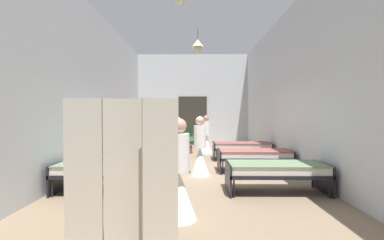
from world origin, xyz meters
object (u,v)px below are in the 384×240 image
bed_left_row_2 (143,146)px  privacy_screen (122,176)px  bed_right_row_0 (276,170)px  potted_plant (188,134)px  bed_left_row_0 (106,170)px  nurse_mid_aisle (179,183)px  bed_right_row_2 (242,146)px  bed_left_row_1 (129,155)px  nurse_near_aisle (206,140)px  nurse_far_aisle (200,154)px  bed_right_row_1 (254,155)px

bed_left_row_2 → privacy_screen: (0.95, -6.13, 0.41)m
bed_right_row_0 → bed_left_row_2: 5.05m
bed_right_row_0 → potted_plant: (-1.83, 5.22, 0.32)m
bed_left_row_0 → privacy_screen: size_ratio=1.12×
bed_left_row_2 → nurse_mid_aisle: bearing=-73.6°
bed_right_row_2 → bed_left_row_1: bearing=-150.3°
nurse_near_aisle → privacy_screen: bearing=-171.1°
bed_left_row_0 → nurse_near_aisle: nurse_near_aisle is taller
bed_left_row_1 → bed_left_row_2: same height
bed_right_row_2 → nurse_mid_aisle: nurse_mid_aisle is taller
bed_left_row_0 → bed_right_row_0: 3.33m
bed_right_row_2 → bed_left_row_0: bearing=-131.2°
nurse_near_aisle → nurse_mid_aisle: (-0.68, -6.61, 0.00)m
privacy_screen → nurse_mid_aisle: bearing=43.4°
bed_left_row_1 → privacy_screen: privacy_screen is taller
nurse_near_aisle → nurse_mid_aisle: same height
bed_right_row_2 → nurse_far_aisle: (-1.45, -2.38, 0.09)m
nurse_near_aisle → nurse_far_aisle: size_ratio=1.00×
bed_left_row_1 → bed_right_row_1: size_ratio=1.00×
bed_left_row_2 → potted_plant: size_ratio=1.55×
bed_left_row_1 → nurse_mid_aisle: 3.60m
bed_left_row_0 → bed_right_row_2: (3.33, 3.80, 0.00)m
bed_left_row_1 → potted_plant: potted_plant is taller
bed_right_row_2 → nurse_mid_aisle: size_ratio=1.28×
nurse_far_aisle → potted_plant: (-0.38, 3.80, 0.23)m
privacy_screen → potted_plant: bearing=69.7°
bed_right_row_1 → bed_left_row_2: 3.83m
bed_right_row_0 → bed_left_row_1: (-3.33, 1.90, 0.00)m
bed_right_row_2 → potted_plant: size_ratio=1.55×
nurse_near_aisle → privacy_screen: size_ratio=0.87×
potted_plant → bed_right_row_0: bearing=-70.6°
bed_right_row_1 → bed_left_row_1: bearing=180.0°
bed_right_row_0 → nurse_near_aisle: (-1.13, 5.25, 0.09)m
bed_right_row_2 → bed_right_row_0: bearing=-90.0°
bed_right_row_2 → nurse_near_aisle: bearing=128.0°
nurse_far_aisle → bed_left_row_2: bearing=-171.0°
bed_left_row_2 → nurse_near_aisle: 2.63m
bed_right_row_0 → bed_left_row_2: size_ratio=1.00×
bed_right_row_2 → potted_plant: bearing=142.3°
nurse_mid_aisle → nurse_near_aisle: bearing=-143.3°
bed_left_row_0 → potted_plant: potted_plant is taller
nurse_mid_aisle → nurse_far_aisle: same height
bed_right_row_0 → nurse_mid_aisle: nurse_mid_aisle is taller
bed_right_row_0 → nurse_near_aisle: size_ratio=1.28×
bed_left_row_2 → potted_plant: (1.50, 1.42, 0.32)m
bed_left_row_1 → bed_right_row_2: size_ratio=1.00×
bed_left_row_2 → potted_plant: potted_plant is taller
bed_left_row_1 → nurse_far_aisle: nurse_far_aisle is taller
bed_right_row_0 → nurse_near_aisle: 5.37m
bed_left_row_0 → potted_plant: (1.50, 5.22, 0.32)m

